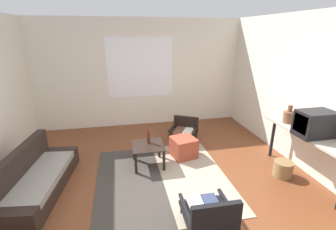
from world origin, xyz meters
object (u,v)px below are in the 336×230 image
at_px(armchair_striped_foreground, 209,214).
at_px(console_shelf, 305,138).
at_px(armchair_by_window, 184,130).
at_px(ottoman_orange, 183,147).
at_px(couch, 35,180).
at_px(glass_bottle, 149,136).
at_px(coffee_table, 148,149).
at_px(clay_vase, 289,116).
at_px(crt_television, 315,124).
at_px(wicker_basket, 283,169).

height_order(armchair_striped_foreground, console_shelf, console_shelf).
bearing_deg(armchair_by_window, armchair_striped_foreground, -98.80).
bearing_deg(ottoman_orange, armchair_striped_foreground, -95.69).
height_order(couch, glass_bottle, glass_bottle).
height_order(coffee_table, armchair_by_window, armchair_by_window).
distance_m(console_shelf, glass_bottle, 2.63).
bearing_deg(clay_vase, armchair_by_window, 136.91).
relative_size(couch, armchair_by_window, 2.47).
distance_m(armchair_by_window, crt_television, 2.61).
bearing_deg(glass_bottle, crt_television, -25.30).
bearing_deg(console_shelf, clay_vase, 90.00).
bearing_deg(ottoman_orange, clay_vase, -20.98).
xyz_separation_m(armchair_by_window, crt_television, (1.50, -1.98, 0.79)).
height_order(armchair_by_window, crt_television, crt_television).
xyz_separation_m(coffee_table, ottoman_orange, (0.72, 0.18, -0.13)).
height_order(console_shelf, wicker_basket, console_shelf).
distance_m(couch, console_shelf, 4.32).
bearing_deg(couch, ottoman_orange, 13.30).
bearing_deg(crt_television, ottoman_orange, 144.23).
bearing_deg(couch, wicker_basket, -5.79).
relative_size(console_shelf, wicker_basket, 5.37).
bearing_deg(ottoman_orange, crt_television, -35.77).
xyz_separation_m(clay_vase, wicker_basket, (-0.22, -0.35, -0.82)).
relative_size(armchair_by_window, console_shelf, 0.45).
height_order(crt_television, glass_bottle, crt_television).
xyz_separation_m(crt_television, glass_bottle, (-2.42, 1.14, -0.50)).
height_order(coffee_table, wicker_basket, coffee_table).
xyz_separation_m(armchair_striped_foreground, console_shelf, (1.91, 0.77, 0.49)).
relative_size(coffee_table, armchair_striped_foreground, 0.90).
height_order(coffee_table, armchair_striped_foreground, armchair_striped_foreground).
height_order(couch, console_shelf, console_shelf).
distance_m(crt_television, clay_vase, 0.58).
relative_size(couch, glass_bottle, 6.20).
bearing_deg(clay_vase, ottoman_orange, 159.02).
height_order(console_shelf, glass_bottle, console_shelf).
distance_m(coffee_table, glass_bottle, 0.23).
height_order(couch, ottoman_orange, couch).
relative_size(armchair_by_window, crt_television, 1.41).
bearing_deg(armchair_striped_foreground, coffee_table, 107.50).
distance_m(armchair_by_window, glass_bottle, 1.28).
bearing_deg(wicker_basket, ottoman_orange, 146.07).
height_order(coffee_table, clay_vase, clay_vase).
distance_m(couch, ottoman_orange, 2.60).
xyz_separation_m(couch, armchair_by_window, (2.75, 1.34, 0.04)).
bearing_deg(console_shelf, crt_television, -91.44).
bearing_deg(wicker_basket, armchair_by_window, 126.11).
bearing_deg(crt_television, couch, 171.45).
height_order(coffee_table, glass_bottle, glass_bottle).
bearing_deg(coffee_table, clay_vase, -11.03).
distance_m(couch, clay_vase, 4.32).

